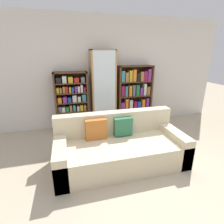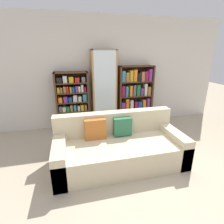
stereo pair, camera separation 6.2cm
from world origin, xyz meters
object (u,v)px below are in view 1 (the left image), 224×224
at_px(couch, 120,147).
at_px(display_cabinet, 103,90).
at_px(wine_bottle, 132,124).
at_px(bookshelf_left, 72,103).
at_px(bookshelf_right, 134,96).

height_order(couch, display_cabinet, display_cabinet).
xyz_separation_m(display_cabinet, wine_bottle, (0.61, -0.46, -0.79)).
bearing_deg(wine_bottle, display_cabinet, 143.41).
bearing_deg(bookshelf_left, wine_bottle, -18.85).
distance_m(couch, wine_bottle, 1.38).
bearing_deg(couch, bookshelf_right, 61.33).
xyz_separation_m(couch, bookshelf_left, (-0.70, 1.66, 0.40)).
relative_size(bookshelf_right, wine_bottle, 3.87).
xyz_separation_m(display_cabinet, bookshelf_right, (0.83, 0.02, -0.20)).
height_order(bookshelf_left, wine_bottle, bookshelf_left).
distance_m(bookshelf_left, wine_bottle, 1.56).
bearing_deg(bookshelf_left, display_cabinet, -1.25).
bearing_deg(wine_bottle, bookshelf_left, 161.15).
xyz_separation_m(bookshelf_left, bookshelf_right, (1.60, -0.00, 0.06)).
bearing_deg(wine_bottle, couch, -120.12).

